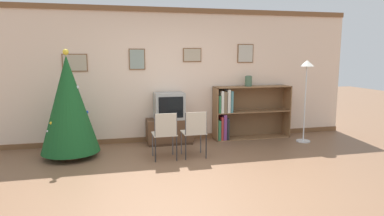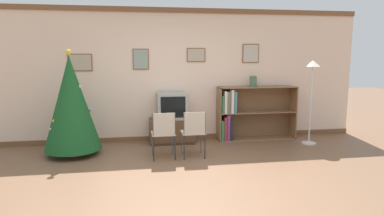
{
  "view_description": "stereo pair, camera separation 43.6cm",
  "coord_description": "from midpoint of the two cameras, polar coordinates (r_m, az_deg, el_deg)",
  "views": [
    {
      "loc": [
        -1.15,
        -4.51,
        1.78
      ],
      "look_at": [
        0.27,
        1.31,
        0.84
      ],
      "focal_mm": 32.0,
      "sensor_mm": 36.0,
      "label": 1
    },
    {
      "loc": [
        -0.72,
        -4.6,
        1.78
      ],
      "look_at": [
        0.27,
        1.31,
        0.84
      ],
      "focal_mm": 32.0,
      "sensor_mm": 36.0,
      "label": 2
    }
  ],
  "objects": [
    {
      "name": "tv_console",
      "position": [
        6.92,
        -1.52,
        -3.82
      ],
      "size": [
        0.9,
        0.44,
        0.5
      ],
      "color": "#412A1A",
      "rests_on": "ground_plane"
    },
    {
      "name": "television",
      "position": [
        6.82,
        -1.54,
        0.38
      ],
      "size": [
        0.58,
        0.43,
        0.53
      ],
      "color": "#9E9E99",
      "rests_on": "tv_console"
    },
    {
      "name": "christmas_tree",
      "position": [
        6.3,
        -17.64,
        0.74
      ],
      "size": [
        0.99,
        0.99,
        1.87
      ],
      "color": "maroon",
      "rests_on": "ground_plane"
    },
    {
      "name": "bookshelf",
      "position": [
        7.28,
        10.3,
        -0.86
      ],
      "size": [
        1.66,
        0.36,
        1.11
      ],
      "color": "olive",
      "rests_on": "ground_plane"
    },
    {
      "name": "folding_chair_left",
      "position": [
        5.81,
        -2.6,
        -4.08
      ],
      "size": [
        0.4,
        0.4,
        0.82
      ],
      "color": "#BCB29E",
      "rests_on": "ground_plane"
    },
    {
      "name": "ground_plane",
      "position": [
        4.98,
        1.97,
        -12.02
      ],
      "size": [
        24.0,
        24.0,
        0.0
      ],
      "primitive_type": "plane",
      "color": "brown"
    },
    {
      "name": "standing_lamp",
      "position": [
        7.17,
        21.04,
        4.33
      ],
      "size": [
        0.28,
        0.28,
        1.66
      ],
      "color": "silver",
      "rests_on": "ground_plane"
    },
    {
      "name": "wall_back",
      "position": [
        7.05,
        -1.89,
        5.46
      ],
      "size": [
        8.05,
        0.11,
        2.7
      ],
      "color": "beige",
      "rests_on": "ground_plane"
    },
    {
      "name": "folding_chair_right",
      "position": [
        5.89,
        2.41,
        -3.89
      ],
      "size": [
        0.4,
        0.4,
        0.82
      ],
      "color": "#BCB29E",
      "rests_on": "ground_plane"
    },
    {
      "name": "vase",
      "position": [
        7.27,
        11.88,
        4.39
      ],
      "size": [
        0.15,
        0.15,
        0.22
      ],
      "color": "#47664C",
      "rests_on": "bookshelf"
    }
  ]
}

